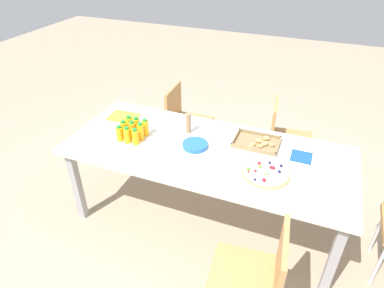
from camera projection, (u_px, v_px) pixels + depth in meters
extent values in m
plane|color=tan|center=(205.00, 217.00, 2.98)|extent=(12.00, 12.00, 0.00)
cube|color=silver|center=(207.00, 151.00, 2.58)|extent=(2.19, 0.91, 0.04)
cube|color=#99999E|center=(77.00, 185.00, 2.81)|extent=(0.06, 0.06, 0.70)
cube|color=#99999E|center=(333.00, 261.00, 2.18)|extent=(0.06, 0.06, 0.70)
cube|color=#99999E|center=(124.00, 140.00, 3.39)|extent=(0.06, 0.06, 0.70)
cube|color=#99999E|center=(337.00, 190.00, 2.76)|extent=(0.06, 0.06, 0.70)
cube|color=#B7844C|center=(291.00, 141.00, 3.19)|extent=(0.44, 0.44, 0.04)
cube|color=#B7844C|center=(274.00, 121.00, 3.13)|extent=(0.07, 0.38, 0.38)
cylinder|color=silver|center=(303.00, 155.00, 3.42)|extent=(0.02, 0.02, 0.41)
cylinder|color=silver|center=(303.00, 174.00, 3.16)|extent=(0.02, 0.02, 0.41)
cylinder|color=silver|center=(272.00, 151.00, 3.49)|extent=(0.02, 0.02, 0.41)
cylinder|color=silver|center=(269.00, 169.00, 3.23)|extent=(0.02, 0.02, 0.41)
cube|color=#B7844C|center=(190.00, 124.00, 3.47)|extent=(0.42, 0.42, 0.04)
cube|color=#B7844C|center=(173.00, 105.00, 3.41)|extent=(0.05, 0.38, 0.38)
cylinder|color=silver|center=(209.00, 139.00, 3.68)|extent=(0.02, 0.02, 0.41)
cylinder|color=silver|center=(200.00, 155.00, 3.43)|extent=(0.02, 0.02, 0.41)
cylinder|color=silver|center=(182.00, 134.00, 3.77)|extent=(0.02, 0.02, 0.41)
cylinder|color=silver|center=(171.00, 149.00, 3.52)|extent=(0.02, 0.02, 0.41)
cube|color=#B7844C|center=(244.00, 277.00, 1.96)|extent=(0.44, 0.44, 0.04)
cube|color=#B7844C|center=(281.00, 264.00, 1.82)|extent=(0.07, 0.38, 0.38)
cylinder|color=silver|center=(221.00, 274.00, 2.27)|extent=(0.02, 0.02, 0.41)
cylinder|color=silver|center=(269.00, 285.00, 2.19)|extent=(0.02, 0.02, 0.41)
cylinder|color=silver|center=(378.00, 265.00, 2.32)|extent=(0.02, 0.02, 0.41)
cylinder|color=silver|center=(377.00, 233.00, 2.57)|extent=(0.02, 0.02, 0.41)
cylinder|color=#F9AC14|center=(120.00, 134.00, 2.64)|extent=(0.05, 0.05, 0.12)
cylinder|color=#1E8C33|center=(119.00, 127.00, 2.60)|extent=(0.03, 0.03, 0.02)
cylinder|color=#FAAD14|center=(127.00, 136.00, 2.62)|extent=(0.05, 0.05, 0.12)
cylinder|color=#1E8C33|center=(126.00, 128.00, 2.58)|extent=(0.03, 0.03, 0.02)
cylinder|color=#F9AD14|center=(135.00, 137.00, 2.60)|extent=(0.05, 0.05, 0.12)
cylinder|color=#1E8C33|center=(135.00, 130.00, 2.56)|extent=(0.03, 0.03, 0.02)
cylinder|color=#F9AD14|center=(124.00, 129.00, 2.70)|extent=(0.05, 0.05, 0.12)
cylinder|color=#1E8C33|center=(123.00, 122.00, 2.66)|extent=(0.04, 0.04, 0.02)
cylinder|color=#FAAC14|center=(133.00, 130.00, 2.67)|extent=(0.05, 0.05, 0.13)
cylinder|color=#1E8C33|center=(132.00, 122.00, 2.63)|extent=(0.03, 0.03, 0.02)
cylinder|color=#FAAE14|center=(141.00, 132.00, 2.65)|extent=(0.05, 0.05, 0.13)
cylinder|color=#1E8C33|center=(140.00, 124.00, 2.61)|extent=(0.04, 0.04, 0.02)
cylinder|color=#FAAE14|center=(129.00, 124.00, 2.76)|extent=(0.06, 0.06, 0.12)
cylinder|color=#1E8C33|center=(129.00, 117.00, 2.72)|extent=(0.04, 0.04, 0.02)
cylinder|color=#FAAC14|center=(137.00, 126.00, 2.73)|extent=(0.06, 0.06, 0.13)
cylinder|color=#1E8C33|center=(136.00, 118.00, 2.69)|extent=(0.04, 0.04, 0.02)
cylinder|color=#F9AF14|center=(145.00, 128.00, 2.71)|extent=(0.05, 0.05, 0.13)
cylinder|color=#1E8C33|center=(145.00, 120.00, 2.67)|extent=(0.03, 0.03, 0.02)
cylinder|color=tan|center=(266.00, 173.00, 2.31)|extent=(0.33, 0.33, 0.02)
cylinder|color=white|center=(266.00, 172.00, 2.30)|extent=(0.30, 0.30, 0.01)
sphere|color=#1E1947|center=(270.00, 163.00, 2.37)|extent=(0.02, 0.02, 0.02)
sphere|color=#66B238|center=(260.00, 166.00, 2.33)|extent=(0.03, 0.03, 0.03)
sphere|color=red|center=(255.00, 171.00, 2.29)|extent=(0.02, 0.02, 0.02)
sphere|color=red|center=(259.00, 163.00, 2.36)|extent=(0.03, 0.03, 0.03)
sphere|color=red|center=(271.00, 167.00, 2.32)|extent=(0.02, 0.02, 0.02)
sphere|color=red|center=(259.00, 163.00, 2.37)|extent=(0.02, 0.02, 0.02)
sphere|color=#66B238|center=(264.00, 174.00, 2.26)|extent=(0.02, 0.02, 0.02)
sphere|color=red|center=(264.00, 180.00, 2.21)|extent=(0.03, 0.03, 0.03)
sphere|color=#1E1947|center=(255.00, 179.00, 2.22)|extent=(0.02, 0.02, 0.02)
sphere|color=red|center=(248.00, 172.00, 2.29)|extent=(0.02, 0.02, 0.02)
sphere|color=red|center=(273.00, 168.00, 2.32)|extent=(0.03, 0.03, 0.03)
sphere|color=#1E1947|center=(281.00, 166.00, 2.34)|extent=(0.02, 0.02, 0.02)
sphere|color=#1E1947|center=(279.00, 172.00, 2.28)|extent=(0.02, 0.02, 0.02)
sphere|color=#66B238|center=(248.00, 169.00, 2.31)|extent=(0.03, 0.03, 0.03)
sphere|color=#66B238|center=(268.00, 174.00, 2.26)|extent=(0.02, 0.02, 0.02)
cube|color=olive|center=(256.00, 143.00, 2.63)|extent=(0.35, 0.26, 0.01)
cube|color=olive|center=(253.00, 150.00, 2.53)|extent=(0.35, 0.01, 0.03)
cube|color=olive|center=(260.00, 134.00, 2.72)|extent=(0.35, 0.01, 0.03)
cube|color=olive|center=(235.00, 137.00, 2.68)|extent=(0.01, 0.26, 0.03)
cube|color=olive|center=(278.00, 146.00, 2.57)|extent=(0.01, 0.26, 0.03)
ellipsoid|color=tan|center=(260.00, 146.00, 2.57)|extent=(0.04, 0.03, 0.02)
ellipsoid|color=tan|center=(251.00, 147.00, 2.56)|extent=(0.05, 0.03, 0.03)
ellipsoid|color=tan|center=(259.00, 141.00, 2.63)|extent=(0.05, 0.04, 0.03)
ellipsoid|color=tan|center=(253.00, 144.00, 2.59)|extent=(0.04, 0.03, 0.02)
ellipsoid|color=tan|center=(265.00, 139.00, 2.66)|extent=(0.04, 0.03, 0.02)
ellipsoid|color=tan|center=(266.00, 143.00, 2.60)|extent=(0.04, 0.03, 0.02)
ellipsoid|color=tan|center=(264.00, 144.00, 2.59)|extent=(0.05, 0.04, 0.03)
ellipsoid|color=tan|center=(266.00, 138.00, 2.66)|extent=(0.05, 0.04, 0.03)
ellipsoid|color=tan|center=(272.00, 145.00, 2.58)|extent=(0.04, 0.03, 0.02)
cylinder|color=blue|center=(195.00, 147.00, 2.59)|extent=(0.20, 0.20, 0.00)
cylinder|color=blue|center=(195.00, 146.00, 2.59)|extent=(0.20, 0.20, 0.00)
cylinder|color=blue|center=(195.00, 146.00, 2.59)|extent=(0.20, 0.20, 0.00)
cylinder|color=blue|center=(195.00, 145.00, 2.58)|extent=(0.20, 0.20, 0.00)
cylinder|color=blue|center=(195.00, 145.00, 2.58)|extent=(0.20, 0.20, 0.00)
cylinder|color=blue|center=(195.00, 144.00, 2.58)|extent=(0.20, 0.20, 0.00)
cylinder|color=blue|center=(195.00, 143.00, 2.58)|extent=(0.20, 0.20, 0.00)
cube|color=#194CA5|center=(301.00, 157.00, 2.48)|extent=(0.15, 0.15, 0.01)
cylinder|color=#9E7A56|center=(188.00, 123.00, 2.73)|extent=(0.04, 0.04, 0.17)
cube|color=yellow|center=(123.00, 117.00, 2.99)|extent=(0.27, 0.22, 0.01)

